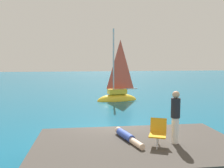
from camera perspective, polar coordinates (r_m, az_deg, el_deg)
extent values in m
plane|color=#0F5675|center=(10.59, 1.00, -13.35)|extent=(160.00, 160.00, 0.00)
cube|color=#423D38|center=(7.68, 6.09, -17.19)|extent=(6.60, 4.23, 0.91)
cube|color=#413436|center=(10.86, 15.80, -13.07)|extent=(1.54, 1.85, 1.29)
cube|color=#3F3434|center=(9.85, -3.17, -14.81)|extent=(1.32, 1.41, 0.77)
ellipsoid|color=yellow|center=(20.83, 1.26, -4.07)|extent=(3.75, 1.65, 1.25)
cube|color=yellow|center=(20.71, 1.26, -1.81)|extent=(1.68, 1.05, 0.41)
cylinder|color=#B7B7BC|center=(20.45, 0.37, 5.50)|extent=(0.14, 0.14, 5.68)
cylinder|color=#B2B2B7|center=(20.96, 3.32, -1.20)|extent=(2.27, 0.37, 0.11)
pyramid|color=#DB4C38|center=(20.65, 2.06, 4.86)|extent=(1.81, 0.27, 4.32)
cylinder|color=#334CB2|center=(7.79, 3.27, -12.34)|extent=(0.42, 0.93, 0.24)
cylinder|color=beige|center=(7.17, 5.99, -14.19)|extent=(0.32, 0.72, 0.18)
sphere|color=beige|center=(8.26, 1.55, -11.16)|extent=(0.22, 0.22, 0.22)
cylinder|color=white|center=(7.54, 15.13, -10.88)|extent=(0.22, 0.22, 0.80)
cylinder|color=black|center=(7.38, 15.26, -5.65)|extent=(0.28, 0.28, 0.60)
sphere|color=tan|center=(7.32, 15.34, -2.50)|extent=(0.22, 0.22, 0.22)
cube|color=orange|center=(7.13, 11.08, -12.17)|extent=(0.66, 0.68, 0.04)
cube|color=orange|center=(7.32, 11.27, -9.89)|extent=(0.50, 0.35, 0.45)
cylinder|color=silver|center=(6.99, 10.92, -14.05)|extent=(0.04, 0.04, 0.35)
cylinder|color=silver|center=(7.43, 11.21, -12.87)|extent=(0.04, 0.04, 0.35)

